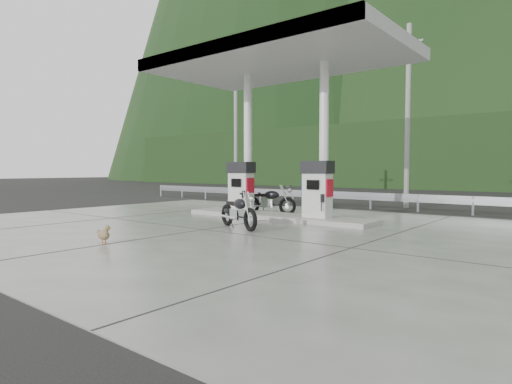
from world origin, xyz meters
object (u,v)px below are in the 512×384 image
Objects in this scene: gas_pump_left at (241,187)px; motorcycle_left at (238,212)px; gas_pump_right at (317,189)px; duck at (104,235)px; motorcycle_right at (269,201)px.

gas_pump_left reaches higher than motorcycle_left.
gas_pump_right reaches higher than motorcycle_left.
gas_pump_right is at bearing 0.00° from gas_pump_left.
gas_pump_left is 0.93× the size of motorcycle_left.
gas_pump_right is 0.93× the size of motorcycle_left.
duck is at bearing -79.29° from motorcycle_left.
motorcycle_right reaches higher than motorcycle_left.
motorcycle_right is (0.52, 1.02, -0.58)m from gas_pump_left.
duck is at bearing -77.44° from gas_pump_left.
motorcycle_right is at bearing 159.10° from gas_pump_right.
gas_pump_left is at bearing -129.66° from motorcycle_right.
gas_pump_right is 0.90× the size of motorcycle_right.
motorcycle_left is 3.74× the size of duck.
motorcycle_left reaches higher than duck.
gas_pump_right is 6.76m from duck.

